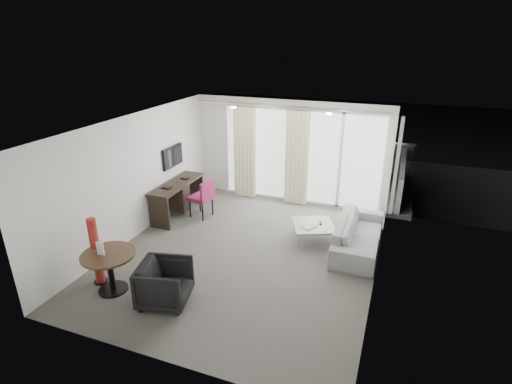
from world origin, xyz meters
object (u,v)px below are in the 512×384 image
(desk, at_px, (178,199))
(desk_chair, at_px, (201,198))
(sofa, at_px, (358,234))
(rattan_chair_b, at_px, (375,170))
(tub_armchair, at_px, (165,283))
(red_lamp, at_px, (96,251))
(rattan_chair_a, at_px, (322,172))
(round_table, at_px, (111,272))
(coffee_table, at_px, (313,232))

(desk, bearing_deg, desk_chair, 11.63)
(sofa, distance_m, rattan_chair_b, 4.00)
(desk_chair, distance_m, tub_armchair, 3.31)
(red_lamp, relative_size, tub_armchair, 1.56)
(sofa, height_order, rattan_chair_a, rattan_chair_a)
(desk, height_order, round_table, desk)
(round_table, xyz_separation_m, tub_armchair, (1.03, 0.04, 0.00))
(desk_chair, bearing_deg, rattan_chair_a, 64.02)
(rattan_chair_a, relative_size, rattan_chair_b, 0.97)
(desk_chair, xyz_separation_m, sofa, (3.72, -0.24, -0.15))
(round_table, xyz_separation_m, coffee_table, (2.80, 2.94, -0.17))
(round_table, xyz_separation_m, sofa, (3.73, 2.95, -0.05))
(round_table, height_order, rattan_chair_a, rattan_chair_a)
(red_lamp, height_order, sofa, red_lamp)
(round_table, distance_m, sofa, 4.76)
(red_lamp, relative_size, sofa, 0.58)
(desk_chair, height_order, tub_armchair, desk_chair)
(round_table, relative_size, rattan_chair_a, 1.12)
(red_lamp, height_order, tub_armchair, red_lamp)
(coffee_table, distance_m, sofa, 0.94)
(desk_chair, relative_size, red_lamp, 0.75)
(round_table, height_order, coffee_table, round_table)
(red_lamp, xyz_separation_m, rattan_chair_b, (4.06, 6.83, -0.21))
(round_table, bearing_deg, coffee_table, 46.39)
(rattan_chair_a, bearing_deg, coffee_table, -58.40)
(desk, height_order, rattan_chair_a, desk)
(desk_chair, distance_m, rattan_chair_a, 3.82)
(desk, distance_m, sofa, 4.28)
(red_lamp, xyz_separation_m, coffee_table, (3.16, 2.82, -0.43))
(sofa, bearing_deg, desk_chair, 86.26)
(round_table, distance_m, red_lamp, 0.46)
(coffee_table, bearing_deg, rattan_chair_a, 98.69)
(desk, bearing_deg, coffee_table, -2.42)
(tub_armchair, distance_m, rattan_chair_b, 7.41)
(round_table, relative_size, rattan_chair_b, 1.09)
(tub_armchair, relative_size, rattan_chair_a, 0.99)
(desk, distance_m, desk_chair, 0.57)
(rattan_chair_a, bearing_deg, desk, -108.75)
(tub_armchair, xyz_separation_m, sofa, (2.70, 2.91, -0.05))
(rattan_chair_b, bearing_deg, red_lamp, -128.02)
(red_lamp, xyz_separation_m, rattan_chair_a, (2.65, 6.14, -0.22))
(red_lamp, bearing_deg, tub_armchair, -3.18)
(red_lamp, distance_m, sofa, 4.99)
(desk_chair, xyz_separation_m, round_table, (-0.02, -3.19, -0.11))
(sofa, bearing_deg, red_lamp, 124.65)
(desk, xyz_separation_m, rattan_chair_a, (2.83, 3.18, -0.01))
(tub_armchair, bearing_deg, desk_chair, 4.73)
(coffee_table, bearing_deg, round_table, -133.61)
(desk_chair, distance_m, round_table, 3.19)
(desk, height_order, desk_chair, desk_chair)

